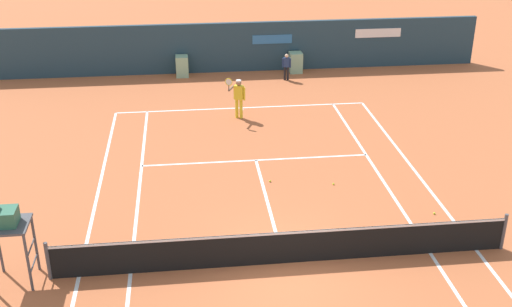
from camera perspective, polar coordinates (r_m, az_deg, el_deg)
ground_plane at (r=17.68m, az=2.22°, el=-8.62°), size 80.00×80.00×0.01m
tennis_net at (r=16.93m, az=2.54°, el=-8.24°), size 12.10×0.10×1.07m
sponsor_back_wall at (r=32.22m, az=-2.16°, el=9.32°), size 25.00×1.02×2.45m
umpire_chair at (r=16.76m, az=-21.21°, el=-5.85°), size 1.00×1.00×2.46m
player_on_baseline at (r=26.14m, az=-1.57°, el=5.18°), size 0.83×0.66×1.86m
ball_kid_left_post at (r=31.00m, az=2.72°, el=7.84°), size 0.42×0.22×1.29m
tennis_ball_by_sideline at (r=20.06m, az=15.53°, el=-5.13°), size 0.07×0.07×0.07m
tennis_ball_mid_court at (r=21.18m, az=6.88°, el=-2.69°), size 0.07×0.07×0.07m
tennis_ball_near_service_line at (r=21.21m, az=1.25°, el=-2.45°), size 0.07×0.07×0.07m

